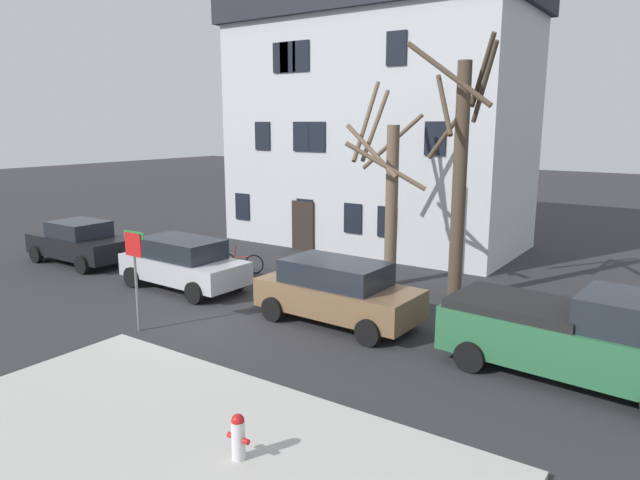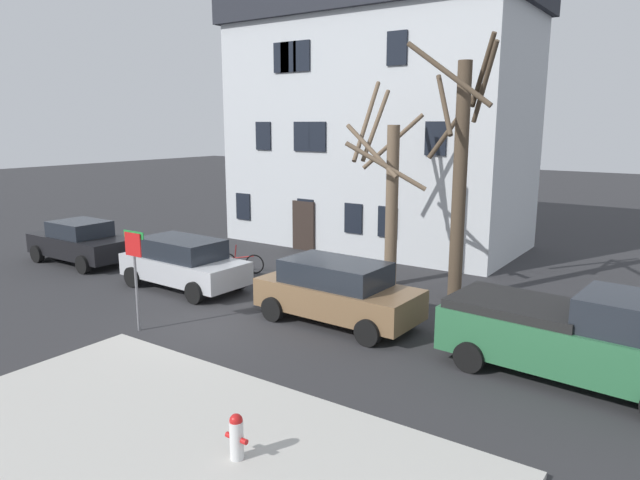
% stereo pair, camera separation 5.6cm
% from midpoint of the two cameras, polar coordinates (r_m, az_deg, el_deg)
% --- Properties ---
extents(ground_plane, '(120.00, 120.00, 0.00)m').
position_cam_midpoint_polar(ground_plane, '(15.91, -10.32, -8.22)').
color(ground_plane, '#2D2D30').
extents(sidewalk_slab, '(10.28, 7.36, 0.12)m').
position_cam_midpoint_polar(sidewalk_slab, '(9.76, -18.26, -21.72)').
color(sidewalk_slab, '#B7B5AD').
rests_on(sidewalk_slab, ground_plane).
extents(building_main, '(13.01, 6.77, 11.86)m').
position_cam_midpoint_polar(building_main, '(25.80, 5.85, 13.04)').
color(building_main, silver).
rests_on(building_main, ground_plane).
extents(tree_bare_near, '(2.99, 3.02, 6.71)m').
position_cam_midpoint_polar(tree_bare_near, '(18.83, 6.92, 4.86)').
color(tree_bare_near, brown).
rests_on(tree_bare_near, ground_plane).
extents(tree_bare_mid, '(2.51, 2.46, 7.82)m').
position_cam_midpoint_polar(tree_bare_mid, '(17.51, 13.86, 6.93)').
color(tree_bare_mid, '#4C3D2D').
rests_on(tree_bare_mid, ground_plane).
extents(car_black_sedan, '(4.48, 2.11, 1.65)m').
position_cam_midpoint_polar(car_black_sedan, '(23.96, -22.63, -0.19)').
color(car_black_sedan, black).
rests_on(car_black_sedan, ground_plane).
extents(car_silver_wagon, '(4.51, 2.15, 1.66)m').
position_cam_midpoint_polar(car_silver_wagon, '(19.22, -13.36, -2.20)').
color(car_silver_wagon, '#B7BABF').
rests_on(car_silver_wagon, ground_plane).
extents(car_brown_wagon, '(4.52, 2.17, 1.72)m').
position_cam_midpoint_polar(car_brown_wagon, '(15.48, 1.81, -5.09)').
color(car_brown_wagon, brown).
rests_on(car_brown_wagon, ground_plane).
extents(pickup_truck_green, '(5.49, 2.52, 2.01)m').
position_cam_midpoint_polar(pickup_truck_green, '(13.22, 24.22, -8.74)').
color(pickup_truck_green, '#2D6B42').
rests_on(pickup_truck_green, ground_plane).
extents(fire_hydrant, '(0.42, 0.22, 0.76)m').
position_cam_midpoint_polar(fire_hydrant, '(9.57, -8.14, -18.72)').
color(fire_hydrant, silver).
rests_on(fire_hydrant, sidewalk_slab).
extents(street_sign_pole, '(0.76, 0.07, 2.65)m').
position_cam_midpoint_polar(street_sign_pole, '(15.38, -17.88, -2.05)').
color(street_sign_pole, slate).
rests_on(street_sign_pole, ground_plane).
extents(bicycle_leaning, '(1.65, 0.67, 1.03)m').
position_cam_midpoint_polar(bicycle_leaning, '(20.94, -7.79, -2.28)').
color(bicycle_leaning, black).
rests_on(bicycle_leaning, ground_plane).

